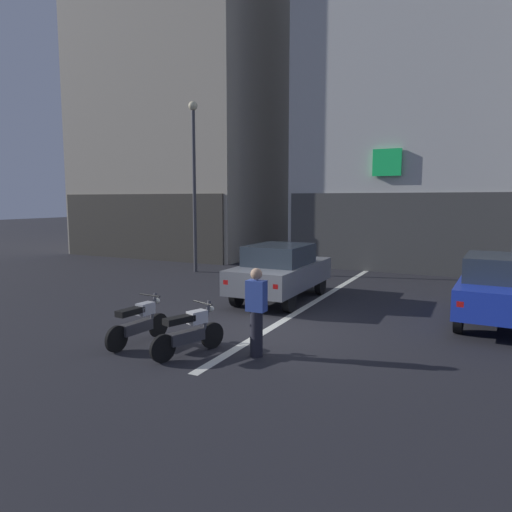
{
  "coord_description": "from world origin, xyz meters",
  "views": [
    {
      "loc": [
        4.26,
        -9.24,
        2.92
      ],
      "look_at": [
        -1.27,
        2.0,
        1.4
      ],
      "focal_mm": 32.53,
      "sensor_mm": 36.0,
      "label": 1
    }
  ],
  "objects_px": {
    "car_grey_crossing_near": "(281,270)",
    "person_by_motorcycles": "(256,311)",
    "motorcycle_white_row_left_mid": "(189,331)",
    "street_lamp": "(194,170)",
    "car_blue_parked_kerbside": "(501,287)",
    "motorcycle_silver_row_leftmost": "(139,322)"
  },
  "relations": [
    {
      "from": "car_grey_crossing_near",
      "to": "motorcycle_white_row_left_mid",
      "type": "relative_size",
      "value": 2.57
    },
    {
      "from": "car_grey_crossing_near",
      "to": "person_by_motorcycles",
      "type": "distance_m",
      "value": 4.92
    },
    {
      "from": "motorcycle_white_row_left_mid",
      "to": "car_blue_parked_kerbside",
      "type": "bearing_deg",
      "value": 43.61
    },
    {
      "from": "car_blue_parked_kerbside",
      "to": "person_by_motorcycles",
      "type": "xyz_separation_m",
      "value": [
        -4.16,
        -4.56,
        -0.03
      ]
    },
    {
      "from": "motorcycle_silver_row_leftmost",
      "to": "car_grey_crossing_near",
      "type": "bearing_deg",
      "value": 79.53
    },
    {
      "from": "person_by_motorcycles",
      "to": "motorcycle_white_row_left_mid",
      "type": "bearing_deg",
      "value": -156.22
    },
    {
      "from": "car_blue_parked_kerbside",
      "to": "motorcycle_white_row_left_mid",
      "type": "height_order",
      "value": "car_blue_parked_kerbside"
    },
    {
      "from": "car_blue_parked_kerbside",
      "to": "motorcycle_silver_row_leftmost",
      "type": "distance_m",
      "value": 8.28
    },
    {
      "from": "car_grey_crossing_near",
      "to": "street_lamp",
      "type": "height_order",
      "value": "street_lamp"
    },
    {
      "from": "motorcycle_silver_row_leftmost",
      "to": "person_by_motorcycles",
      "type": "relative_size",
      "value": 1.0
    },
    {
      "from": "motorcycle_silver_row_leftmost",
      "to": "person_by_motorcycles",
      "type": "xyz_separation_m",
      "value": [
        2.45,
        0.41,
        0.4
      ]
    },
    {
      "from": "motorcycle_silver_row_leftmost",
      "to": "motorcycle_white_row_left_mid",
      "type": "bearing_deg",
      "value": -4.42
    },
    {
      "from": "street_lamp",
      "to": "person_by_motorcycles",
      "type": "relative_size",
      "value": 4.05
    },
    {
      "from": "car_blue_parked_kerbside",
      "to": "motorcycle_white_row_left_mid",
      "type": "distance_m",
      "value": 7.36
    },
    {
      "from": "street_lamp",
      "to": "car_blue_parked_kerbside",
      "type": "bearing_deg",
      "value": -18.11
    },
    {
      "from": "car_blue_parked_kerbside",
      "to": "motorcycle_silver_row_leftmost",
      "type": "xyz_separation_m",
      "value": [
        -6.61,
        -4.97,
        -0.43
      ]
    },
    {
      "from": "car_grey_crossing_near",
      "to": "motorcycle_silver_row_leftmost",
      "type": "height_order",
      "value": "car_grey_crossing_near"
    },
    {
      "from": "motorcycle_white_row_left_mid",
      "to": "person_by_motorcycles",
      "type": "distance_m",
      "value": 1.33
    },
    {
      "from": "motorcycle_white_row_left_mid",
      "to": "motorcycle_silver_row_leftmost",
      "type": "bearing_deg",
      "value": 175.58
    },
    {
      "from": "street_lamp",
      "to": "motorcycle_silver_row_leftmost",
      "type": "bearing_deg",
      "value": -63.22
    },
    {
      "from": "car_grey_crossing_near",
      "to": "street_lamp",
      "type": "bearing_deg",
      "value": 146.76
    },
    {
      "from": "car_grey_crossing_near",
      "to": "motorcycle_white_row_left_mid",
      "type": "xyz_separation_m",
      "value": [
        0.35,
        -5.2,
        -0.43
      ]
    }
  ]
}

